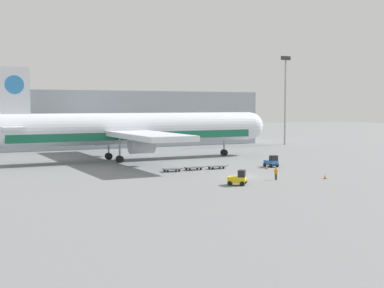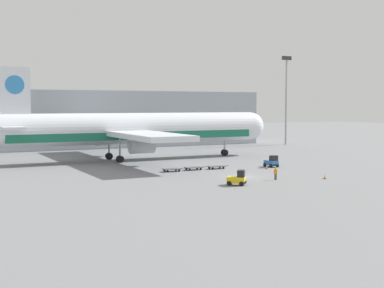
{
  "view_description": "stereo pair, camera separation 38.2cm",
  "coord_description": "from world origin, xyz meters",
  "px_view_note": "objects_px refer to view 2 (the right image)",
  "views": [
    {
      "loc": [
        -41.61,
        -66.11,
        10.44
      ],
      "look_at": [
        -1.75,
        13.29,
        4.0
      ],
      "focal_mm": 50.0,
      "sensor_mm": 36.0,
      "label": 1
    },
    {
      "loc": [
        -41.27,
        -66.28,
        10.44
      ],
      "look_at": [
        -1.75,
        13.29,
        4.0
      ],
      "focal_mm": 50.0,
      "sensor_mm": 36.0,
      "label": 2
    }
  ],
  "objects_px": {
    "light_mast": "(286,94)",
    "baggage_tug_mid": "(272,162)",
    "traffic_cone_far": "(267,167)",
    "baggage_tug_foreground": "(238,179)",
    "airplane_main": "(131,130)",
    "baggage_dolly_lead": "(172,169)",
    "ground_crew_near": "(276,173)",
    "traffic_cone_near": "(325,176)",
    "baggage_dolly_third": "(216,167)",
    "baggage_dolly_second": "(194,168)"
  },
  "relations": [
    {
      "from": "baggage_tug_foreground",
      "to": "ground_crew_near",
      "type": "distance_m",
      "value": 7.6
    },
    {
      "from": "baggage_dolly_lead",
      "to": "airplane_main",
      "type": "bearing_deg",
      "value": 90.81
    },
    {
      "from": "traffic_cone_far",
      "to": "baggage_dolly_third",
      "type": "bearing_deg",
      "value": 152.41
    },
    {
      "from": "light_mast",
      "to": "airplane_main",
      "type": "xyz_separation_m",
      "value": [
        -50.72,
        -20.03,
        -7.68
      ]
    },
    {
      "from": "traffic_cone_far",
      "to": "ground_crew_near",
      "type": "bearing_deg",
      "value": -118.85
    },
    {
      "from": "baggage_dolly_second",
      "to": "traffic_cone_far",
      "type": "xyz_separation_m",
      "value": [
        11.36,
        -4.11,
        -0.09
      ]
    },
    {
      "from": "baggage_tug_mid",
      "to": "baggage_dolly_lead",
      "type": "bearing_deg",
      "value": -101.56
    },
    {
      "from": "baggage_dolly_lead",
      "to": "baggage_dolly_third",
      "type": "relative_size",
      "value": 1.0
    },
    {
      "from": "airplane_main",
      "to": "baggage_tug_mid",
      "type": "bearing_deg",
      "value": -50.86
    },
    {
      "from": "baggage_tug_foreground",
      "to": "baggage_dolly_third",
      "type": "height_order",
      "value": "baggage_tug_foreground"
    },
    {
      "from": "airplane_main",
      "to": "traffic_cone_near",
      "type": "distance_m",
      "value": 40.32
    },
    {
      "from": "light_mast",
      "to": "baggage_tug_mid",
      "type": "height_order",
      "value": "light_mast"
    },
    {
      "from": "ground_crew_near",
      "to": "traffic_cone_near",
      "type": "height_order",
      "value": "ground_crew_near"
    },
    {
      "from": "traffic_cone_near",
      "to": "baggage_dolly_second",
      "type": "bearing_deg",
      "value": 124.37
    },
    {
      "from": "baggage_tug_mid",
      "to": "traffic_cone_near",
      "type": "bearing_deg",
      "value": -12.0
    },
    {
      "from": "baggage_dolly_second",
      "to": "ground_crew_near",
      "type": "distance_m",
      "value": 16.27
    },
    {
      "from": "light_mast",
      "to": "baggage_tug_mid",
      "type": "distance_m",
      "value": 54.45
    },
    {
      "from": "baggage_dolly_third",
      "to": "traffic_cone_far",
      "type": "xyz_separation_m",
      "value": [
        7.31,
        -3.82,
        -0.09
      ]
    },
    {
      "from": "light_mast",
      "to": "baggage_tug_foreground",
      "type": "height_order",
      "value": "light_mast"
    },
    {
      "from": "airplane_main",
      "to": "ground_crew_near",
      "type": "xyz_separation_m",
      "value": [
        8.88,
        -34.48,
        -4.81
      ]
    },
    {
      "from": "light_mast",
      "to": "ground_crew_near",
      "type": "distance_m",
      "value": 69.84
    },
    {
      "from": "airplane_main",
      "to": "traffic_cone_far",
      "type": "distance_m",
      "value": 28.21
    },
    {
      "from": "baggage_tug_foreground",
      "to": "traffic_cone_far",
      "type": "relative_size",
      "value": 4.54
    },
    {
      "from": "baggage_dolly_third",
      "to": "ground_crew_near",
      "type": "distance_m",
      "value": 15.19
    },
    {
      "from": "baggage_dolly_lead",
      "to": "ground_crew_near",
      "type": "distance_m",
      "value": 17.64
    },
    {
      "from": "airplane_main",
      "to": "baggage_dolly_lead",
      "type": "xyz_separation_m",
      "value": [
        -0.27,
        -19.42,
        -5.45
      ]
    },
    {
      "from": "baggage_dolly_second",
      "to": "traffic_cone_near",
      "type": "bearing_deg",
      "value": -54.03
    },
    {
      "from": "airplane_main",
      "to": "traffic_cone_far",
      "type": "xyz_separation_m",
      "value": [
        15.12,
        -23.16,
        -5.54
      ]
    },
    {
      "from": "airplane_main",
      "to": "baggage_tug_foreground",
      "type": "distance_m",
      "value": 36.73
    },
    {
      "from": "airplane_main",
      "to": "baggage_dolly_lead",
      "type": "height_order",
      "value": "airplane_main"
    },
    {
      "from": "baggage_dolly_lead",
      "to": "baggage_dolly_second",
      "type": "distance_m",
      "value": 4.05
    },
    {
      "from": "traffic_cone_near",
      "to": "light_mast",
      "type": "bearing_deg",
      "value": 58.39
    },
    {
      "from": "baggage_dolly_lead",
      "to": "baggage_dolly_second",
      "type": "relative_size",
      "value": 1.0
    },
    {
      "from": "baggage_dolly_second",
      "to": "baggage_tug_mid",
      "type": "bearing_deg",
      "value": -7.35
    },
    {
      "from": "ground_crew_near",
      "to": "traffic_cone_near",
      "type": "relative_size",
      "value": 2.47
    },
    {
      "from": "baggage_tug_mid",
      "to": "ground_crew_near",
      "type": "height_order",
      "value": "baggage_tug_mid"
    },
    {
      "from": "baggage_dolly_second",
      "to": "baggage_dolly_third",
      "type": "relative_size",
      "value": 1.0
    },
    {
      "from": "airplane_main",
      "to": "baggage_tug_foreground",
      "type": "xyz_separation_m",
      "value": [
        1.52,
        -36.36,
        -4.96
      ]
    },
    {
      "from": "traffic_cone_near",
      "to": "baggage_tug_foreground",
      "type": "bearing_deg",
      "value": 178.7
    },
    {
      "from": "baggage_tug_foreground",
      "to": "ground_crew_near",
      "type": "height_order",
      "value": "baggage_tug_foreground"
    },
    {
      "from": "baggage_tug_mid",
      "to": "ground_crew_near",
      "type": "xyz_separation_m",
      "value": [
        -8.61,
        -13.27,
        0.16
      ]
    },
    {
      "from": "light_mast",
      "to": "traffic_cone_near",
      "type": "relative_size",
      "value": 32.99
    },
    {
      "from": "light_mast",
      "to": "traffic_cone_far",
      "type": "bearing_deg",
      "value": -129.5
    },
    {
      "from": "ground_crew_near",
      "to": "traffic_cone_far",
      "type": "xyz_separation_m",
      "value": [
        6.24,
        11.32,
        -0.73
      ]
    },
    {
      "from": "light_mast",
      "to": "baggage_dolly_second",
      "type": "relative_size",
      "value": 6.28
    },
    {
      "from": "baggage_tug_mid",
      "to": "traffic_cone_far",
      "type": "xyz_separation_m",
      "value": [
        -2.38,
        -1.95,
        -0.58
      ]
    },
    {
      "from": "ground_crew_near",
      "to": "baggage_tug_mid",
      "type": "bearing_deg",
      "value": -122.61
    },
    {
      "from": "baggage_dolly_lead",
      "to": "traffic_cone_near",
      "type": "relative_size",
      "value": 5.25
    },
    {
      "from": "light_mast",
      "to": "baggage_tug_foreground",
      "type": "bearing_deg",
      "value": -131.11
    },
    {
      "from": "baggage_tug_foreground",
      "to": "traffic_cone_near",
      "type": "relative_size",
      "value": 3.93
    }
  ]
}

